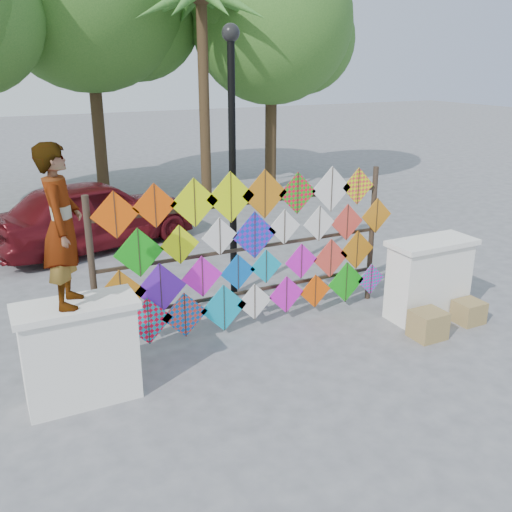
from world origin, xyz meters
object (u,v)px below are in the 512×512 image
object	(u,v)px
kite_rack	(252,251)
vendor_woman	(62,226)
sedan	(95,213)
lamppost	(232,141)

from	to	relation	value
kite_rack	vendor_woman	world-z (taller)	vendor_woman
kite_rack	vendor_woman	xyz separation A→B (m)	(-2.77, -0.93, 0.97)
kite_rack	sedan	bearing A→B (deg)	104.40
vendor_woman	sedan	distance (m)	6.38
vendor_woman	sedan	bearing A→B (deg)	3.75
sedan	lamppost	xyz separation A→B (m)	(1.58, -3.84, 1.93)
sedan	vendor_woman	bearing A→B (deg)	150.55
kite_rack	lamppost	distance (m)	1.96
vendor_woman	kite_rack	bearing A→B (deg)	-54.16
sedan	lamppost	distance (m)	4.58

